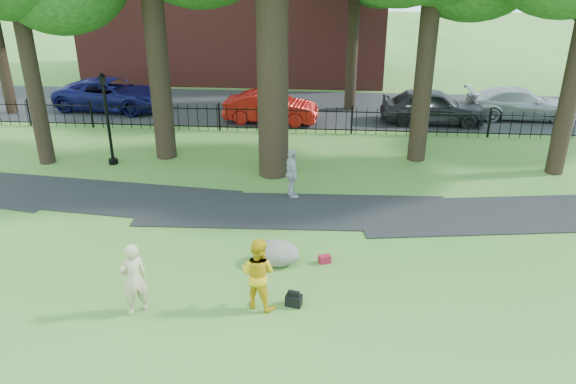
# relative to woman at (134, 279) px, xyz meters

# --- Properties ---
(ground) EXTENTS (120.00, 120.00, 0.00)m
(ground) POSITION_rel_woman_xyz_m (2.32, 1.74, -0.90)
(ground) COLOR #336724
(ground) RESTS_ON ground
(footpath) EXTENTS (36.07, 3.85, 0.03)m
(footpath) POSITION_rel_woman_xyz_m (3.32, 5.64, -0.90)
(footpath) COLOR black
(footpath) RESTS_ON ground
(street) EXTENTS (80.00, 7.00, 0.02)m
(street) POSITION_rel_woman_xyz_m (2.32, 17.74, -0.90)
(street) COLOR black
(street) RESTS_ON ground
(iron_fence) EXTENTS (44.00, 0.04, 1.20)m
(iron_fence) POSITION_rel_woman_xyz_m (2.32, 13.74, -0.30)
(iron_fence) COLOR black
(iron_fence) RESTS_ON ground
(woman) EXTENTS (0.78, 0.75, 1.80)m
(woman) POSITION_rel_woman_xyz_m (0.00, 0.00, 0.00)
(woman) COLOR tan
(woman) RESTS_ON ground
(man) EXTENTS (1.06, 0.94, 1.79)m
(man) POSITION_rel_woman_xyz_m (2.82, 0.47, -0.00)
(man) COLOR gold
(man) RESTS_ON ground
(pedestrian) EXTENTS (0.75, 1.10, 1.74)m
(pedestrian) POSITION_rel_woman_xyz_m (3.15, 6.71, -0.03)
(pedestrian) COLOR #A7A7AC
(pedestrian) RESTS_ON ground
(boulder) EXTENTS (1.23, 0.93, 0.71)m
(boulder) POSITION_rel_woman_xyz_m (3.06, 2.45, -0.55)
(boulder) COLOR slate
(boulder) RESTS_ON ground
(lamppost) EXTENTS (0.35, 0.35, 3.58)m
(lamppost) POSITION_rel_woman_xyz_m (-4.04, 9.28, 0.85)
(lamppost) COLOR black
(lamppost) RESTS_ON ground
(backpack) EXTENTS (0.43, 0.32, 0.28)m
(backpack) POSITION_rel_woman_xyz_m (3.65, 0.54, -0.76)
(backpack) COLOR black
(backpack) RESTS_ON ground
(red_bag) EXTENTS (0.36, 0.30, 0.21)m
(red_bag) POSITION_rel_woman_xyz_m (4.35, 2.55, -0.79)
(red_bag) COLOR maroon
(red_bag) RESTS_ON ground
(red_sedan) EXTENTS (4.53, 1.86, 1.46)m
(red_sedan) POSITION_rel_woman_xyz_m (1.52, 15.24, -0.17)
(red_sedan) COLOR #9A100B
(red_sedan) RESTS_ON ground
(navy_van) EXTENTS (5.88, 3.18, 1.57)m
(navy_van) POSITION_rel_woman_xyz_m (-6.87, 16.80, -0.12)
(navy_van) COLOR #0D0F44
(navy_van) RESTS_ON ground
(grey_car) EXTENTS (4.91, 2.10, 1.65)m
(grey_car) POSITION_rel_woman_xyz_m (9.17, 15.73, -0.08)
(grey_car) COLOR black
(grey_car) RESTS_ON ground
(silver_car) EXTENTS (5.09, 2.08, 1.48)m
(silver_car) POSITION_rel_woman_xyz_m (13.49, 16.88, -0.16)
(silver_car) COLOR #92959A
(silver_car) RESTS_ON ground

